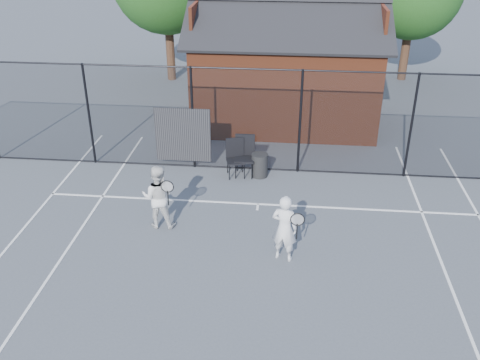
# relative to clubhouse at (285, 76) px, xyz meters

# --- Properties ---
(ground) EXTENTS (80.00, 80.00, 0.00)m
(ground) POSITION_rel_clubhouse_xyz_m (-0.50, -9.00, -1.61)
(ground) COLOR #4D5258
(ground) RESTS_ON ground
(court_lines) EXTENTS (11.02, 18.00, 0.01)m
(court_lines) POSITION_rel_clubhouse_xyz_m (-0.50, -10.32, -1.60)
(court_lines) COLOR white
(court_lines) RESTS_ON ground
(fence) EXTENTS (22.04, 3.00, 3.00)m
(fence) POSITION_rel_clubhouse_xyz_m (-0.80, -4.00, -0.16)
(fence) COLOR black
(fence) RESTS_ON ground
(clubhouse) EXTENTS (6.50, 4.36, 4.19)m
(clubhouse) POSITION_rel_clubhouse_xyz_m (0.00, 0.00, 0.00)
(clubhouse) COLOR brown
(clubhouse) RESTS_ON ground
(player_front) EXTENTS (0.73, 0.58, 1.54)m
(player_front) POSITION_rel_clubhouse_xyz_m (0.21, -8.28, -0.83)
(player_front) COLOR white
(player_front) RESTS_ON ground
(player_back) EXTENTS (0.86, 0.64, 1.58)m
(player_back) POSITION_rel_clubhouse_xyz_m (-2.77, -7.23, -0.82)
(player_back) COLOR silver
(player_back) RESTS_ON ground
(chair_left) EXTENTS (0.62, 0.63, 1.06)m
(chair_left) POSITION_rel_clubhouse_xyz_m (-1.24, -4.47, -1.08)
(chair_left) COLOR black
(chair_left) RESTS_ON ground
(chair_right) EXTENTS (0.55, 0.58, 1.14)m
(chair_right) POSITION_rel_clubhouse_xyz_m (-1.00, -4.40, -1.04)
(chair_right) COLOR black
(chair_right) RESTS_ON ground
(waste_bin) EXTENTS (0.55, 0.55, 0.68)m
(waste_bin) POSITION_rel_clubhouse_xyz_m (-0.57, -4.40, -1.27)
(waste_bin) COLOR #262626
(waste_bin) RESTS_ON ground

